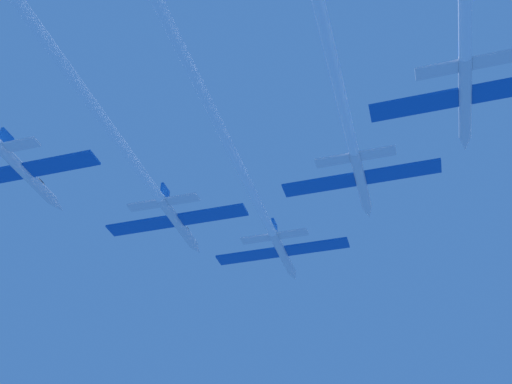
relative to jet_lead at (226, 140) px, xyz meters
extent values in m
cylinder|color=silver|center=(0.00, 26.67, -0.02)|extent=(1.32, 12.02, 1.32)
cone|color=silver|center=(0.00, 34.00, -0.02)|extent=(1.30, 2.64, 1.30)
ellipsoid|color=black|center=(0.00, 29.31, 0.54)|extent=(0.93, 2.40, 0.66)
cube|color=#0F51B2|center=(-5.23, 26.06, -0.02)|extent=(9.13, 2.64, 0.29)
cube|color=#0F51B2|center=(5.23, 26.06, -0.02)|extent=(9.13, 2.64, 0.29)
cube|color=#0F51B2|center=(0.00, 21.86, 1.60)|extent=(0.35, 2.16, 1.92)
cube|color=silver|center=(-2.72, 21.62, -0.02)|extent=(4.11, 1.59, 0.29)
cube|color=silver|center=(2.72, 21.62, -0.02)|extent=(4.11, 1.59, 0.29)
cylinder|color=white|center=(0.00, -12.93, -0.02)|extent=(1.19, 67.18, 1.19)
cylinder|color=silver|center=(-11.61, 14.38, -0.17)|extent=(1.32, 12.02, 1.32)
cone|color=silver|center=(-11.61, 21.71, -0.17)|extent=(1.30, 2.64, 1.30)
ellipsoid|color=black|center=(-11.61, 17.02, 0.39)|extent=(0.93, 2.40, 0.66)
cube|color=#0F51B2|center=(-16.84, 13.78, -0.17)|extent=(9.13, 2.64, 0.29)
cube|color=#0F51B2|center=(-6.38, 13.78, -0.17)|extent=(9.13, 2.64, 0.29)
cube|color=#0F51B2|center=(-11.61, 9.57, 1.46)|extent=(0.35, 2.16, 1.92)
cube|color=silver|center=(-14.33, 9.33, -0.17)|extent=(4.11, 1.59, 0.29)
cube|color=silver|center=(-8.89, 9.33, -0.17)|extent=(4.11, 1.59, 0.29)
cylinder|color=white|center=(-11.61, -17.21, -0.17)|extent=(1.19, 51.16, 1.19)
cylinder|color=silver|center=(13.41, 13.22, 0.94)|extent=(1.32, 12.02, 1.32)
cone|color=silver|center=(13.41, 20.55, 0.94)|extent=(1.30, 2.64, 1.30)
ellipsoid|color=black|center=(13.41, 15.86, 1.50)|extent=(0.93, 2.40, 0.66)
cube|color=#0F51B2|center=(8.18, 12.62, 0.94)|extent=(9.13, 2.64, 0.29)
cube|color=#0F51B2|center=(18.64, 12.62, 0.94)|extent=(9.13, 2.64, 0.29)
cube|color=#0F51B2|center=(13.41, 8.41, 2.56)|extent=(0.35, 2.16, 1.92)
cube|color=silver|center=(10.70, 8.17, 0.94)|extent=(4.11, 1.59, 0.29)
cube|color=silver|center=(16.13, 8.17, 0.94)|extent=(4.11, 1.59, 0.29)
cylinder|color=silver|center=(-26.06, 0.32, 0.85)|extent=(1.32, 12.02, 1.32)
cone|color=silver|center=(-26.06, 7.65, 0.85)|extent=(1.30, 2.64, 1.30)
ellipsoid|color=black|center=(-26.06, 2.97, 1.42)|extent=(0.93, 2.40, 0.66)
cube|color=#0F51B2|center=(-20.83, -0.28, 0.85)|extent=(9.13, 2.64, 0.29)
cube|color=#0F51B2|center=(-26.06, -4.49, 2.48)|extent=(0.35, 2.16, 1.92)
cube|color=silver|center=(-23.34, -4.73, 0.85)|extent=(4.11, 1.59, 0.29)
cylinder|color=silver|center=(25.84, 0.97, 0.24)|extent=(1.32, 12.02, 1.32)
cone|color=silver|center=(25.84, 8.30, 0.24)|extent=(1.30, 2.64, 1.30)
ellipsoid|color=black|center=(25.84, 3.61, 0.80)|extent=(0.93, 2.40, 0.66)
cube|color=#0F51B2|center=(20.61, 0.37, 0.24)|extent=(9.13, 2.64, 0.29)
cube|color=#0F51B2|center=(25.84, -3.84, 1.86)|extent=(0.35, 2.16, 1.92)
cube|color=silver|center=(23.12, -4.08, 0.24)|extent=(4.11, 1.59, 0.29)
cube|color=silver|center=(28.55, -4.08, 0.24)|extent=(4.11, 1.59, 0.29)
camera|label=1|loc=(17.20, -48.45, -43.75)|focal=42.06mm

